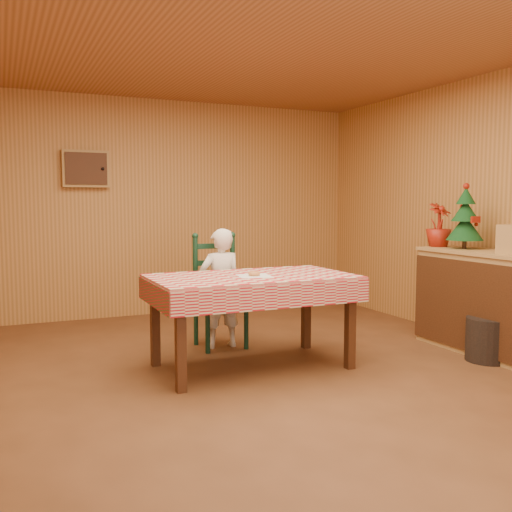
{
  "coord_description": "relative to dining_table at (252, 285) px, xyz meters",
  "views": [
    {
      "loc": [
        -1.81,
        -3.84,
        1.36
      ],
      "look_at": [
        0.0,
        0.2,
        0.95
      ],
      "focal_mm": 40.0,
      "sensor_mm": 36.0,
      "label": 1
    }
  ],
  "objects": [
    {
      "name": "christmas_tree",
      "position": [
        2.14,
        -0.14,
        0.52
      ],
      "size": [
        0.34,
        0.34,
        0.62
      ],
      "color": "#482613",
      "rests_on": "shelf_unit"
    },
    {
      "name": "flower_arrangement",
      "position": [
        2.09,
        0.16,
        0.46
      ],
      "size": [
        0.28,
        0.28,
        0.43
      ],
      "primitive_type": "imported",
      "rotation": [
        0.0,
        0.0,
        0.16
      ],
      "color": "maroon",
      "rests_on": "shelf_unit"
    },
    {
      "name": "shelf_unit",
      "position": [
        2.14,
        -0.39,
        -0.22
      ],
      "size": [
        0.54,
        1.24,
        0.93
      ],
      "color": "tan",
      "rests_on": "ground"
    },
    {
      "name": "napkin",
      "position": [
        0.0,
        -0.05,
        0.08
      ],
      "size": [
        0.3,
        0.3,
        0.0
      ],
      "primitive_type": "cube",
      "rotation": [
        0.0,
        0.0,
        -0.18
      ],
      "color": "white",
      "rests_on": "dining_table"
    },
    {
      "name": "cabin_walls",
      "position": [
        -0.06,
        0.12,
        1.14
      ],
      "size": [
        5.1,
        6.05,
        2.65
      ],
      "color": "#C08645",
      "rests_on": "ground"
    },
    {
      "name": "seated_child",
      "position": [
        -0.0,
        0.73,
        -0.13
      ],
      "size": [
        0.41,
        0.27,
        1.12
      ],
      "primitive_type": "imported",
      "rotation": [
        0.0,
        0.0,
        3.14
      ],
      "color": "white",
      "rests_on": "ground"
    },
    {
      "name": "ground",
      "position": [
        -0.06,
        -0.41,
        -0.69
      ],
      "size": [
        6.0,
        6.0,
        0.0
      ],
      "primitive_type": "plane",
      "color": "brown",
      "rests_on": "ground"
    },
    {
      "name": "ladder_chair",
      "position": [
        0.0,
        0.79,
        -0.18
      ],
      "size": [
        0.44,
        0.4,
        1.08
      ],
      "color": "#10311E",
      "rests_on": "ground"
    },
    {
      "name": "dining_table",
      "position": [
        0.0,
        0.0,
        0.0
      ],
      "size": [
        1.66,
        0.96,
        0.77
      ],
      "color": "#482613",
      "rests_on": "ground"
    },
    {
      "name": "storage_bin",
      "position": [
        1.94,
        -0.66,
        -0.5
      ],
      "size": [
        0.44,
        0.44,
        0.38
      ],
      "primitive_type": "cylinder",
      "rotation": [
        0.0,
        0.0,
        0.18
      ],
      "color": "black",
      "rests_on": "ground"
    },
    {
      "name": "donut",
      "position": [
        0.0,
        -0.05,
        0.1
      ],
      "size": [
        0.12,
        0.12,
        0.03
      ],
      "primitive_type": "torus",
      "rotation": [
        0.0,
        0.0,
        0.23
      ],
      "color": "#D88B4D",
      "rests_on": "napkin"
    }
  ]
}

